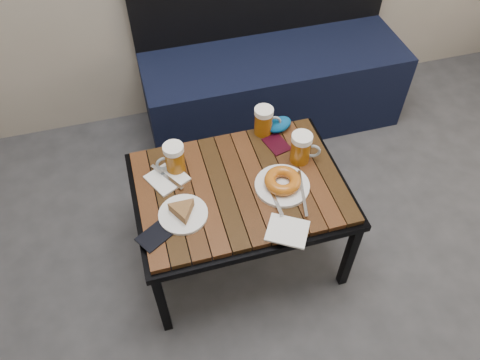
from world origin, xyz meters
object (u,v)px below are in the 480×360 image
object	(u,v)px
plate_pie	(183,212)
passport_navy	(155,236)
plate_bagel	(282,183)
cafe_table	(240,192)
passport_burgundy	(277,144)
beer_mug_left	(174,158)
beer_mug_right	(301,148)
beer_mug_centre	(264,121)
knit_pouch	(279,125)
bench	(272,79)

from	to	relation	value
plate_pie	passport_navy	bearing A→B (deg)	-150.60
plate_bagel	plate_pie	bearing A→B (deg)	-175.69
cafe_table	passport_burgundy	distance (m)	0.27
cafe_table	beer_mug_left	xyz separation A→B (m)	(-0.23, 0.15, 0.11)
plate_pie	beer_mug_right	bearing A→B (deg)	16.08
beer_mug_centre	knit_pouch	size ratio (longest dim) A/B	1.10
plate_pie	plate_bagel	bearing A→B (deg)	4.31
bench	passport_burgundy	bearing A→B (deg)	-107.44
plate_pie	passport_navy	size ratio (longest dim) A/B	1.54
plate_pie	knit_pouch	world-z (taller)	same
bench	knit_pouch	distance (m)	0.65
bench	plate_bagel	size ratio (longest dim) A/B	5.00
cafe_table	bench	bearing A→B (deg)	63.54
beer_mug_left	plate_pie	world-z (taller)	beer_mug_left
beer_mug_right	passport_burgundy	bearing A→B (deg)	142.66
beer_mug_centre	beer_mug_right	size ratio (longest dim) A/B	0.96
cafe_table	beer_mug_left	size ratio (longest dim) A/B	6.38
passport_burgundy	plate_pie	bearing A→B (deg)	-165.38
beer_mug_left	passport_navy	size ratio (longest dim) A/B	1.10
beer_mug_right	knit_pouch	distance (m)	0.20
cafe_table	passport_burgundy	world-z (taller)	passport_burgundy
beer_mug_left	passport_burgundy	size ratio (longest dim) A/B	1.16
bench	beer_mug_right	distance (m)	0.84
passport_burgundy	knit_pouch	size ratio (longest dim) A/B	0.96
beer_mug_right	passport_navy	world-z (taller)	beer_mug_right
bench	beer_mug_left	world-z (taller)	bench
passport_burgundy	beer_mug_right	bearing A→B (deg)	-74.19
beer_mug_left	plate_bagel	world-z (taller)	beer_mug_left
plate_pie	passport_burgundy	bearing A→B (deg)	29.55
beer_mug_centre	plate_bagel	bearing A→B (deg)	-84.97
bench	beer_mug_left	xyz separation A→B (m)	(-0.65, -0.70, 0.27)
passport_burgundy	plate_bagel	bearing A→B (deg)	-118.37
beer_mug_centre	passport_navy	size ratio (longest dim) A/B	1.08
bench	beer_mug_right	bearing A→B (deg)	-100.73
cafe_table	plate_bagel	bearing A→B (deg)	-19.78
cafe_table	plate_pie	bearing A→B (deg)	-160.56
beer_mug_left	knit_pouch	world-z (taller)	beer_mug_left
passport_navy	passport_burgundy	world-z (taller)	same
cafe_table	knit_pouch	xyz separation A→B (m)	(0.25, 0.26, 0.07)
beer_mug_right	passport_burgundy	size ratio (longest dim) A/B	1.19
bench	passport_burgundy	size ratio (longest dim) A/B	12.29
passport_navy	knit_pouch	distance (m)	0.74
beer_mug_centre	beer_mug_left	bearing A→B (deg)	-155.27
knit_pouch	cafe_table	bearing A→B (deg)	-133.90
cafe_table	beer_mug_left	world-z (taller)	beer_mug_left
cafe_table	plate_bagel	world-z (taller)	plate_bagel
plate_pie	passport_burgundy	distance (m)	0.52
plate_bagel	beer_mug_left	bearing A→B (deg)	152.11
beer_mug_left	beer_mug_centre	bearing A→B (deg)	-170.63
beer_mug_right	knit_pouch	world-z (taller)	beer_mug_right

